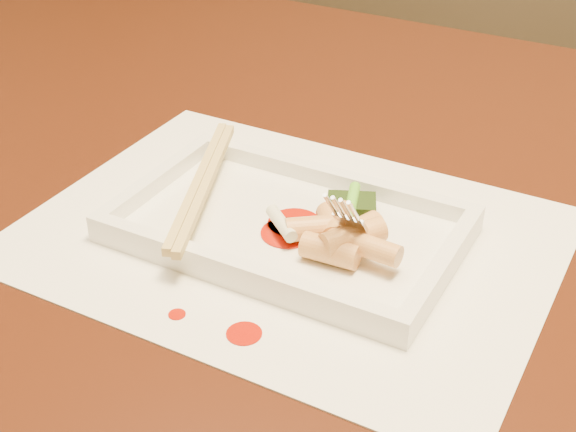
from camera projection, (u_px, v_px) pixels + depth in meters
The scene contains 24 objects.
table at pixel (241, 265), 0.76m from camera, with size 1.40×0.90×0.75m.
placemat at pixel (288, 236), 0.62m from camera, with size 0.40×0.30×0.00m, color white.
sauce_splatter_a at pixel (244, 334), 0.52m from camera, with size 0.02×0.02×0.00m, color #AE1405.
sauce_splatter_b at pixel (177, 314), 0.54m from camera, with size 0.01×0.01×0.00m, color #AE1405.
plate_base at pixel (288, 231), 0.62m from camera, with size 0.26×0.16×0.01m, color white.
plate_rim_far at pixel (330, 177), 0.67m from camera, with size 0.26×0.01×0.01m, color white.
plate_rim_near at pixel (237, 270), 0.56m from camera, with size 0.26×0.01×0.01m, color white.
plate_rim_left at pixel (157, 180), 0.66m from camera, with size 0.01×0.14×0.01m, color white.
plate_rim_right at pixel (443, 265), 0.56m from camera, with size 0.01×0.14×0.01m, color white.
veg_piece at pixel (351, 206), 0.63m from camera, with size 0.04×0.03×0.01m, color black.
scallion_white at pixel (281, 223), 0.60m from camera, with size 0.01×0.01×0.04m, color #EAEACC.
scallion_green at pixel (349, 214), 0.61m from camera, with size 0.01×0.01×0.09m, color #4BAF1C.
chopstick_a at pixel (198, 182), 0.64m from camera, with size 0.01×0.20×0.01m, color tan.
chopstick_b at pixel (207, 184), 0.64m from camera, with size 0.01×0.20×0.01m, color tan.
fork at pixel (388, 153), 0.56m from camera, with size 0.09×0.10×0.14m, color silver, non-canonical shape.
sauce_blob_0 at pixel (294, 223), 0.62m from camera, with size 0.04×0.04×0.00m, color #AE1405.
sauce_blob_1 at pixel (288, 233), 0.61m from camera, with size 0.04×0.04×0.00m, color #AE1405.
rice_cake_0 at pixel (353, 234), 0.59m from camera, with size 0.02×0.02×0.05m, color #DFB068.
rice_cake_1 at pixel (339, 224), 0.60m from camera, with size 0.02×0.02×0.04m, color #DFB068.
rice_cake_2 at pixel (369, 247), 0.57m from camera, with size 0.02×0.02×0.05m, color #DFB068.
rice_cake_3 at pixel (318, 228), 0.60m from camera, with size 0.02×0.02×0.05m, color #DFB068.
rice_cake_4 at pixel (334, 229), 0.60m from camera, with size 0.02×0.02×0.05m, color #DFB068.
rice_cake_5 at pixel (353, 237), 0.58m from camera, with size 0.02×0.02×0.05m, color #DFB068.
rice_cake_6 at pixel (330, 251), 0.57m from camera, with size 0.02×0.02×0.04m, color #DFB068.
Camera 1 is at (0.34, -0.52, 1.10)m, focal length 50.00 mm.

